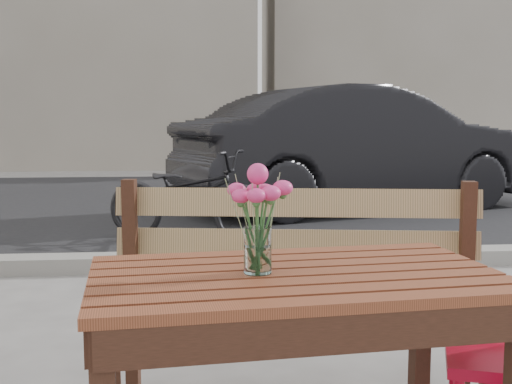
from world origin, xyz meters
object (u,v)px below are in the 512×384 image
main_vase (258,205)px  parked_car (360,149)px  bicycle (188,195)px  main_table (295,312)px

main_vase → parked_car: size_ratio=0.07×
bicycle → main_vase: bearing=-152.8°
main_table → main_vase: 0.33m
parked_car → bicycle: (-2.16, -2.02, -0.34)m
main_table → bicycle: 4.24m
main_table → parked_car: bearing=68.0°
main_vase → parked_car: (1.91, 6.25, -0.14)m
main_table → bicycle: (-0.36, 4.22, -0.16)m
parked_car → bicycle: parked_car is taller
main_table → main_vase: (-0.11, -0.00, 0.31)m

